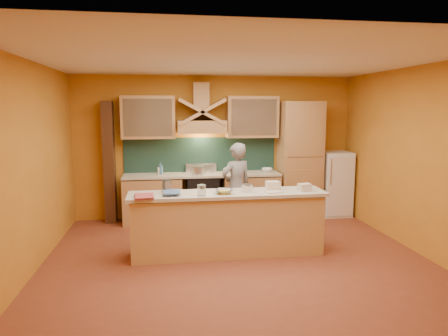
{
  "coord_description": "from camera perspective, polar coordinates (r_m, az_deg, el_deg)",
  "views": [
    {
      "loc": [
        -1.0,
        -5.37,
        2.16
      ],
      "look_at": [
        -0.07,
        0.9,
        1.22
      ],
      "focal_mm": 32.0,
      "sensor_mm": 36.0,
      "label": 1
    }
  ],
  "objects": [
    {
      "name": "floor",
      "position": [
        5.88,
        1.98,
        -13.11
      ],
      "size": [
        5.5,
        5.0,
        0.01
      ],
      "primitive_type": "cube",
      "color": "brown",
      "rests_on": "ground"
    },
    {
      "name": "ceiling",
      "position": [
        5.5,
        2.14,
        15.13
      ],
      "size": [
        5.5,
        5.0,
        0.01
      ],
      "primitive_type": "cube",
      "color": "white",
      "rests_on": "wall_back"
    },
    {
      "name": "wall_back",
      "position": [
        7.97,
        -1.22,
        2.99
      ],
      "size": [
        5.5,
        0.02,
        2.8
      ],
      "primitive_type": "cube",
      "color": "orange",
      "rests_on": "floor"
    },
    {
      "name": "wall_front",
      "position": [
        3.13,
        10.44,
        -5.73
      ],
      "size": [
        5.5,
        0.02,
        2.8
      ],
      "primitive_type": "cube",
      "color": "orange",
      "rests_on": "floor"
    },
    {
      "name": "wall_left",
      "position": [
        5.7,
        -26.25,
        -0.08
      ],
      "size": [
        0.02,
        5.0,
        2.8
      ],
      "primitive_type": "cube",
      "color": "orange",
      "rests_on": "floor"
    },
    {
      "name": "wall_right",
      "position": [
        6.59,
        26.27,
        0.96
      ],
      "size": [
        0.02,
        5.0,
        2.8
      ],
      "primitive_type": "cube",
      "color": "orange",
      "rests_on": "floor"
    },
    {
      "name": "base_cabinet_left",
      "position": [
        7.77,
        -10.12,
        -4.53
      ],
      "size": [
        1.1,
        0.6,
        0.86
      ],
      "primitive_type": "cube",
      "color": "tan",
      "rests_on": "floor"
    },
    {
      "name": "base_cabinet_right",
      "position": [
        7.94,
        3.75,
        -4.14
      ],
      "size": [
        1.1,
        0.6,
        0.86
      ],
      "primitive_type": "cube",
      "color": "tan",
      "rests_on": "floor"
    },
    {
      "name": "counter_top",
      "position": [
        7.71,
        -3.14,
        -0.96
      ],
      "size": [
        3.0,
        0.62,
        0.04
      ],
      "primitive_type": "cube",
      "color": "beige",
      "rests_on": "base_cabinet_left"
    },
    {
      "name": "stove",
      "position": [
        7.79,
        -3.11,
        -4.22
      ],
      "size": [
        0.6,
        0.58,
        0.9
      ],
      "primitive_type": "cube",
      "color": "black",
      "rests_on": "floor"
    },
    {
      "name": "backsplash",
      "position": [
        7.94,
        -3.35,
        1.87
      ],
      "size": [
        3.0,
        0.03,
        0.7
      ],
      "primitive_type": "cube",
      "color": "#17332C",
      "rests_on": "wall_back"
    },
    {
      "name": "range_hood",
      "position": [
        7.66,
        -3.23,
        5.91
      ],
      "size": [
        0.92,
        0.5,
        0.24
      ],
      "primitive_type": "cube",
      "color": "tan",
      "rests_on": "wall_back"
    },
    {
      "name": "hood_chimney",
      "position": [
        7.76,
        -3.33,
        10.22
      ],
      "size": [
        0.3,
        0.3,
        0.5
      ],
      "primitive_type": "cube",
      "color": "tan",
      "rests_on": "wall_back"
    },
    {
      "name": "upper_cabinet_left",
      "position": [
        7.71,
        -10.77,
        7.13
      ],
      "size": [
        1.0,
        0.35,
        0.8
      ],
      "primitive_type": "cube",
      "color": "tan",
      "rests_on": "wall_back"
    },
    {
      "name": "upper_cabinet_right",
      "position": [
        7.88,
        4.03,
        7.28
      ],
      "size": [
        1.0,
        0.35,
        0.8
      ],
      "primitive_type": "cube",
      "color": "tan",
      "rests_on": "wall_back"
    },
    {
      "name": "pantry_column",
      "position": [
        8.09,
        10.75,
        1.14
      ],
      "size": [
        0.8,
        0.6,
        2.3
      ],
      "primitive_type": "cube",
      "color": "tan",
      "rests_on": "floor"
    },
    {
      "name": "fridge",
      "position": [
        8.44,
        15.47,
        -2.16
      ],
      "size": [
        0.58,
        0.6,
        1.3
      ],
      "primitive_type": "cube",
      "color": "white",
      "rests_on": "floor"
    },
    {
      "name": "trim_column_left",
      "position": [
        7.86,
        -16.06,
        0.75
      ],
      "size": [
        0.2,
        0.3,
        2.3
      ],
      "primitive_type": "cube",
      "color": "#472816",
      "rests_on": "floor"
    },
    {
      "name": "island_body",
      "position": [
        6.0,
        0.53,
        -8.21
      ],
      "size": [
        2.8,
        0.55,
        0.88
      ],
      "primitive_type": "cube",
      "color": "tan",
      "rests_on": "floor"
    },
    {
      "name": "island_top",
      "position": [
        5.88,
        0.54,
        -3.72
      ],
      "size": [
        2.9,
        0.62,
        0.05
      ],
      "primitive_type": "cube",
      "color": "beige",
      "rests_on": "island_body"
    },
    {
      "name": "person",
      "position": [
        7.06,
        1.77,
        -2.75
      ],
      "size": [
        0.67,
        0.56,
        1.57
      ],
      "primitive_type": "imported",
      "rotation": [
        0.0,
        0.0,
        3.52
      ],
      "color": "gray",
      "rests_on": "floor"
    },
    {
      "name": "pot_large",
      "position": [
        7.59,
        -3.76,
        -0.46
      ],
      "size": [
        0.3,
        0.3,
        0.17
      ],
      "primitive_type": "cylinder",
      "rotation": [
        0.0,
        0.0,
        -0.32
      ],
      "color": "silver",
      "rests_on": "stove"
    },
    {
      "name": "pot_small",
      "position": [
        7.86,
        -2.37,
        -0.21
      ],
      "size": [
        0.24,
        0.24,
        0.15
      ],
      "primitive_type": "cylinder",
      "rotation": [
        0.0,
        0.0,
        0.3
      ],
      "color": "#B6B7BD",
      "rests_on": "stove"
    },
    {
      "name": "soap_bottle_a",
      "position": [
        7.68,
        -9.12,
        -0.15
      ],
      "size": [
        0.11,
        0.11,
        0.21
      ],
      "primitive_type": "imported",
      "rotation": [
        0.0,
        0.0,
        0.15
      ],
      "color": "silver",
      "rests_on": "counter_top"
    },
    {
      "name": "soap_bottle_b",
      "position": [
        7.67,
        -9.04,
        -0.02
      ],
      "size": [
        0.13,
        0.13,
        0.25
      ],
      "primitive_type": "imported",
      "rotation": [
        0.0,
        0.0,
        0.69
      ],
      "color": "teal",
      "rests_on": "counter_top"
    },
    {
      "name": "bowl_back",
      "position": [
        8.01,
        6.16,
        -0.25
      ],
      "size": [
        0.24,
        0.24,
        0.07
      ],
      "primitive_type": "imported",
      "rotation": [
        0.0,
        0.0,
        0.09
      ],
      "color": "white",
      "rests_on": "counter_top"
    },
    {
      "name": "dish_rack",
      "position": [
        7.73,
        1.02,
        -0.4
      ],
      "size": [
        0.33,
        0.29,
        0.1
      ],
      "primitive_type": "cube",
      "rotation": [
        0.0,
        0.0,
        -0.3
      ],
      "color": "silver",
      "rests_on": "counter_top"
    },
    {
      "name": "book_lower",
      "position": [
        5.62,
        -12.66,
        -4.06
      ],
      "size": [
        0.29,
        0.37,
        0.03
      ],
      "primitive_type": "imported",
      "rotation": [
        0.0,
        0.0,
        0.08
      ],
      "color": "#A63B3E",
      "rests_on": "island_top"
    },
    {
      "name": "book_upper",
      "position": [
        5.76,
        -8.68,
        -3.46
      ],
      "size": [
        0.25,
        0.34,
        0.02
      ],
      "primitive_type": "imported",
      "rotation": [
        0.0,
        0.0,
        -0.04
      ],
      "color": "#426092",
      "rests_on": "island_top"
    },
    {
      "name": "jar_large",
      "position": [
        5.94,
        -8.2,
        -2.57
      ],
      "size": [
        0.16,
        0.16,
        0.17
      ],
      "primitive_type": "cylinder",
      "rotation": [
        0.0,
        0.0,
        0.14
      ],
      "color": "silver",
      "rests_on": "island_top"
    },
    {
      "name": "jar_small",
      "position": [
        5.64,
        -3.22,
        -3.18
      ],
      "size": [
        0.15,
        0.15,
        0.16
      ],
      "primitive_type": "cylinder",
      "rotation": [
        0.0,
        0.0,
        0.25
      ],
      "color": "white",
      "rests_on": "island_top"
    },
    {
      "name": "kitchen_scale",
      "position": [
        5.87,
        3.33,
        -2.97
      ],
      "size": [
        0.14,
        0.14,
        0.11
      ],
      "primitive_type": "cube",
      "rotation": [
        0.0,
        0.0,
        0.09
      ],
      "color": "white",
      "rests_on": "island_top"
    },
    {
      "name": "mixing_bowl",
      "position": [
        5.78,
        -0.0,
        -3.37
      ],
      "size": [
        0.29,
        0.29,
        0.06
      ],
      "primitive_type": "imported",
      "rotation": [
        0.0,
        0.0,
        -0.18
      ],
      "color": "white",
      "rests_on": "island_top"
    },
    {
      "name": "cloth",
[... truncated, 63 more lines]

